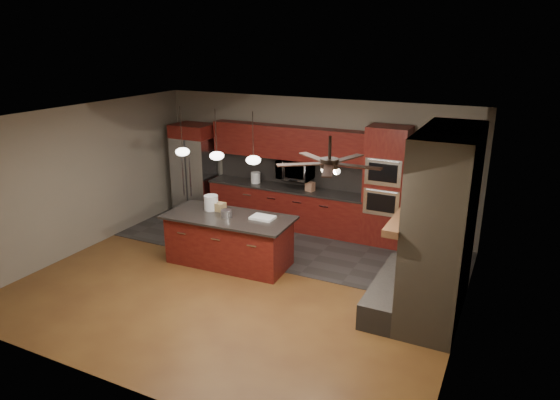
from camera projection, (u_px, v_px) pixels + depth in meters
The scene contains 22 objects.
ground at pixel (243, 281), 8.56m from camera, with size 7.00×7.00×0.00m, color brown.
ceiling at pixel (239, 118), 7.69m from camera, with size 7.00×6.00×0.02m, color white.
back_wall at pixel (312, 164), 10.68m from camera, with size 7.00×0.02×2.80m, color #645E50.
right_wall at pixel (468, 240), 6.66m from camera, with size 0.02×6.00×2.80m, color #645E50.
left_wall at pixel (84, 178), 9.58m from camera, with size 0.02×6.00×2.80m, color #645E50.
slate_tile_patch at pixel (288, 244), 10.09m from camera, with size 7.00×2.40×0.01m, color #2D2A29.
fireplace_column at pixel (436, 232), 7.22m from camera, with size 1.30×2.10×2.80m.
back_cabinetry at pixel (287, 187), 10.82m from camera, with size 3.59×0.64×2.20m.
oven_tower at pixel (386, 187), 9.77m from camera, with size 0.80×0.63×2.38m.
microwave at pixel (295, 169), 10.61m from camera, with size 0.73×0.41×0.50m, color silver.
refrigerator at pixel (195, 169), 11.63m from camera, with size 0.90×0.75×2.11m.
kitchen_island at pixel (229, 240), 9.09m from camera, with size 2.38×1.16×0.92m.
white_bucket at pixel (211, 203), 9.25m from camera, with size 0.26×0.26×0.28m, color silver.
paint_can at pixel (226, 213), 8.90m from camera, with size 0.19×0.19×0.13m, color silver.
paint_tray at pixel (263, 218), 8.83m from camera, with size 0.42×0.29×0.04m, color silver.
cardboard_box at pixel (219, 207), 9.23m from camera, with size 0.24×0.17×0.15m, color olive.
counter_bucket at pixel (256, 178), 11.05m from camera, with size 0.21×0.21×0.24m, color white.
counter_box at pixel (310, 187), 10.46m from camera, with size 0.17×0.14×0.19m, color #8F634A.
pendant_left at pixel (183, 152), 9.23m from camera, with size 0.26×0.26×0.92m.
pendant_center at pixel (217, 156), 8.92m from camera, with size 0.26×0.26×0.92m.
pendant_right at pixel (253, 160), 8.61m from camera, with size 0.26×0.26×0.92m.
ceiling_fan at pixel (329, 163), 6.36m from camera, with size 1.27×1.33×0.41m.
Camera 1 is at (3.96, -6.64, 3.98)m, focal length 32.00 mm.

